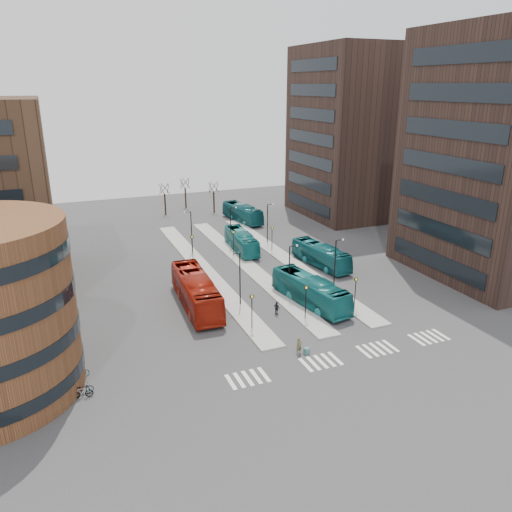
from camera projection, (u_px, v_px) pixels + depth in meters
name	position (u px, v px, depth m)	size (l,w,h in m)	color
ground	(355.00, 383.00, 41.16)	(160.00, 160.00, 0.00)	#303033
island_left	(204.00, 270.00, 65.96)	(2.50, 45.00, 0.15)	gray
island_mid	(246.00, 264.00, 68.11)	(2.50, 45.00, 0.15)	gray
island_right	(286.00, 259.00, 70.26)	(2.50, 45.00, 0.15)	gray
suitcase	(306.00, 351.00, 45.47)	(0.48, 0.39, 0.61)	navy
red_bus	(196.00, 291.00, 54.84)	(3.10, 13.25, 3.69)	#9E1B0C
teal_bus_a	(310.00, 291.00, 55.49)	(2.70, 11.53, 3.21)	#146568
teal_bus_b	(241.00, 241.00, 73.62)	(2.47, 10.54, 2.94)	#166F70
teal_bus_c	(321.00, 255.00, 67.43)	(2.50, 10.69, 2.98)	#145D64
teal_bus_d	(242.00, 213.00, 89.57)	(2.55, 10.92, 3.04)	#115359
traveller	(299.00, 346.00, 45.37)	(0.59, 0.39, 1.61)	brown
commuter_a	(205.00, 304.00, 53.90)	(0.84, 0.65, 1.73)	black
commuter_b	(277.00, 308.00, 53.17)	(0.87, 0.36, 1.49)	black
commuter_c	(306.00, 289.00, 58.07)	(0.99, 0.57, 1.54)	black
bicycle_near	(82.00, 389.00, 39.52)	(0.63, 1.80, 0.95)	gray
bicycle_mid	(82.00, 392.00, 39.01)	(0.47, 1.65, 0.99)	gray
bicycle_far	(80.00, 373.00, 41.70)	(0.57, 1.64, 0.86)	gray
crosswalk_stripes	(347.00, 356.00, 45.29)	(22.35, 2.40, 0.01)	silver
tower_near	(512.00, 156.00, 61.77)	(20.12, 20.00, 30.00)	#30201A
tower_far	(358.00, 133.00, 91.53)	(20.12, 20.00, 30.00)	#30201A
sign_poles	(264.00, 265.00, 61.08)	(12.45, 22.12, 3.65)	black
lamp_posts	(256.00, 244.00, 65.45)	(14.04, 20.24, 6.12)	black
bare_trees	(188.00, 198.00, 96.08)	(10.97, 8.14, 5.90)	black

